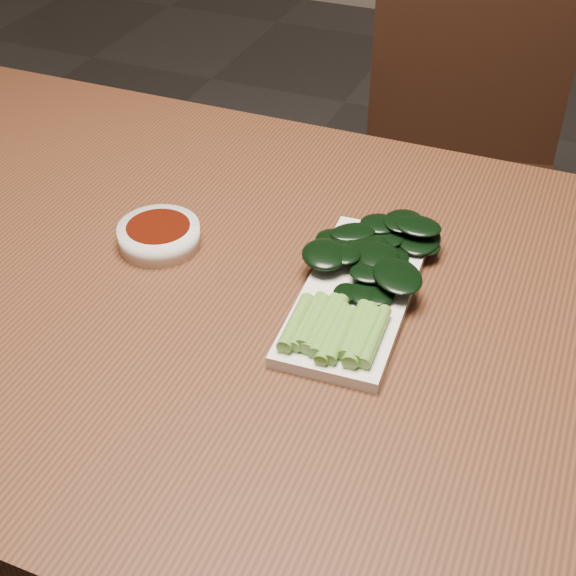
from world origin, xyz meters
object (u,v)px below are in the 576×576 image
at_px(sauce_bowl, 159,235).
at_px(table, 263,335).
at_px(chair_far, 458,164).
at_px(serving_plate, 357,294).
at_px(gai_lan, 363,272).

bearing_deg(sauce_bowl, table, -11.81).
distance_m(chair_far, serving_plate, 0.86).
bearing_deg(table, serving_plate, 11.80).
bearing_deg(chair_far, gai_lan, -98.71).
relative_size(chair_far, gai_lan, 3.11).
bearing_deg(sauce_bowl, gai_lan, 2.45).
height_order(sauce_bowl, gai_lan, gai_lan).
distance_m(sauce_bowl, gai_lan, 0.26).
bearing_deg(serving_plate, chair_far, 92.33).
xyz_separation_m(table, serving_plate, (0.11, 0.02, 0.08)).
relative_size(table, serving_plate, 5.01).
relative_size(chair_far, serving_plate, 3.19).
relative_size(table, chair_far, 1.57).
bearing_deg(serving_plate, sauce_bowl, 177.98).
bearing_deg(serving_plate, gai_lan, 92.43).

